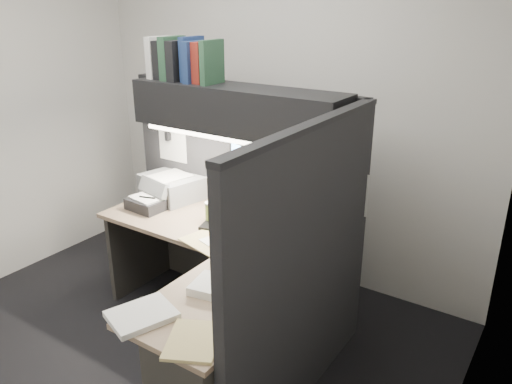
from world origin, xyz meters
TOP-DOWN VIEW (x-y plane):
  - floor at (0.00, 0.00)m, footprint 3.50×3.50m
  - wall_back at (0.00, 1.50)m, footprint 3.50×0.04m
  - wall_right at (1.75, 0.00)m, footprint 0.04×3.00m
  - partition_back at (0.03, 0.93)m, footprint 1.90×0.06m
  - partition_right at (0.98, 0.18)m, footprint 0.06×1.50m
  - desk at (0.43, -0.00)m, footprint 1.70×1.53m
  - overhead_shelf at (0.12, 0.75)m, footprint 1.55×0.34m
  - task_light_tube at (0.12, 0.61)m, footprint 1.32×0.04m
  - monitor at (0.25, 0.74)m, footprint 0.47×0.35m
  - keyboard at (0.23, 0.54)m, footprint 0.44×0.24m
  - mousepad at (0.69, 0.38)m, footprint 0.26×0.24m
  - mouse at (0.67, 0.39)m, footprint 0.09×0.12m
  - telephone at (0.72, 0.69)m, footprint 0.31×0.31m
  - coffee_cup at (0.03, 0.57)m, footprint 0.09×0.09m
  - printer at (-0.51, 0.78)m, footprint 0.51×0.46m
  - notebook_stack at (-0.51, 0.50)m, footprint 0.28×0.24m
  - open_folder at (0.26, 0.32)m, footprint 0.48×0.37m
  - paper_stack_a at (0.60, -0.11)m, footprint 0.28×0.25m
  - paper_stack_b at (0.45, -0.50)m, footprint 0.33×0.37m
  - manila_stack at (0.78, -0.50)m, footprint 0.33×0.36m
  - binder_row at (-0.31, 0.75)m, footprint 0.55×0.26m
  - pinned_papers at (0.42, 0.56)m, footprint 1.76×1.31m

SIDE VIEW (x-z plane):
  - floor at x=0.00m, z-range 0.00..0.00m
  - desk at x=0.43m, z-range 0.08..0.81m
  - mousepad at x=0.69m, z-range 0.73..0.73m
  - open_folder at x=0.26m, z-range 0.73..0.74m
  - manila_stack at x=0.78m, z-range 0.73..0.75m
  - keyboard at x=0.23m, z-range 0.73..0.75m
  - paper_stack_b at x=0.45m, z-range 0.73..0.76m
  - paper_stack_a at x=0.60m, z-range 0.73..0.78m
  - mouse at x=0.67m, z-range 0.73..0.78m
  - notebook_stack at x=-0.51m, z-range 0.73..0.81m
  - telephone at x=0.72m, z-range 0.73..0.82m
  - coffee_cup at x=0.03m, z-range 0.73..0.87m
  - partition_back at x=0.03m, z-range 0.00..1.60m
  - partition_right at x=0.98m, z-range 0.00..1.60m
  - printer at x=-0.51m, z-range 0.73..0.91m
  - monitor at x=0.25m, z-range 0.67..1.22m
  - pinned_papers at x=0.42m, z-range 0.80..1.31m
  - task_light_tube at x=0.12m, z-range 1.31..1.35m
  - wall_back at x=0.00m, z-range 0.00..2.70m
  - wall_right at x=1.75m, z-range 0.00..2.70m
  - overhead_shelf at x=0.12m, z-range 1.35..1.65m
  - binder_row at x=-0.31m, z-range 1.64..1.94m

